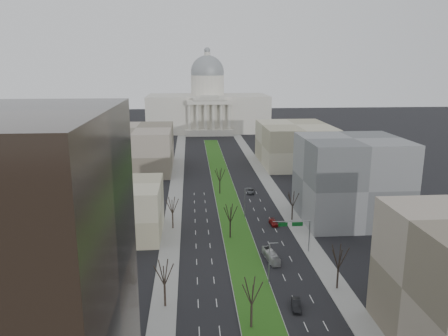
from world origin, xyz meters
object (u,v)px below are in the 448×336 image
car_black (296,305)px  box_van (271,256)px  car_red (273,223)px  car_grey_far (251,191)px

car_black → box_van: (-1.00, 20.52, 0.35)m
car_red → car_grey_far: size_ratio=0.87×
car_grey_far → box_van: 54.23m
car_red → car_grey_far: (-2.23, 31.52, 0.07)m
car_red → car_grey_far: car_grey_far is taller
car_black → car_grey_far: 74.70m
car_black → box_van: 20.54m
car_red → box_van: bearing=-106.5°
car_grey_far → box_van: bearing=-83.8°
car_red → box_van: size_ratio=0.58×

